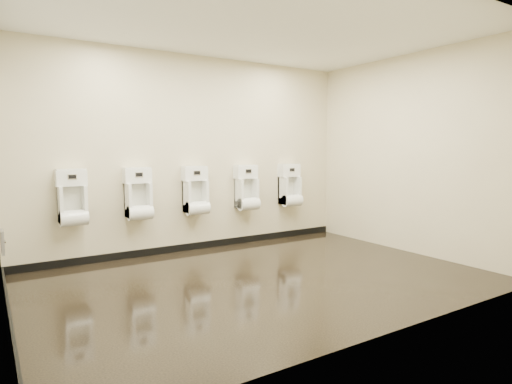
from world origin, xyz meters
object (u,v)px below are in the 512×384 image
Objects in this scene: urinal_1 at (139,198)px; urinal_4 at (290,188)px; urinal_2 at (196,194)px; urinal_0 at (73,202)px; access_panel at (3,242)px; urinal_3 at (247,191)px.

urinal_4 is (2.51, 0.00, 0.00)m from urinal_1.
urinal_2 is at bearing 0.00° from urinal_1.
urinal_4 is (1.68, 0.00, 0.00)m from urinal_2.
urinal_4 is (3.33, 0.00, 0.00)m from urinal_0.
urinal_2 is at bearing 180.00° from urinal_4.
access_panel is at bearing -174.01° from urinal_4.
urinal_0 reaches higher than access_panel.
urinal_3 is 1.00× the size of urinal_4.
urinal_3 is (2.50, 0.00, 0.00)m from urinal_0.
urinal_2 is (2.41, 0.43, 0.33)m from access_panel.
urinal_1 and urinal_3 have the same top height.
urinal_1 is 0.83m from urinal_2.
urinal_0 is 1.00× the size of urinal_3.
urinal_2 is at bearing 180.00° from urinal_3.
urinal_2 is at bearing 0.00° from urinal_0.
urinal_3 is at bearing 7.49° from access_panel.
access_panel is 1.68m from urinal_1.
urinal_1 and urinal_2 have the same top height.
urinal_4 is (4.10, 0.43, 0.33)m from access_panel.
urinal_0 is 1.00× the size of urinal_2.
urinal_3 is at bearing 180.00° from urinal_4.
urinal_1 is 1.00× the size of urinal_4.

